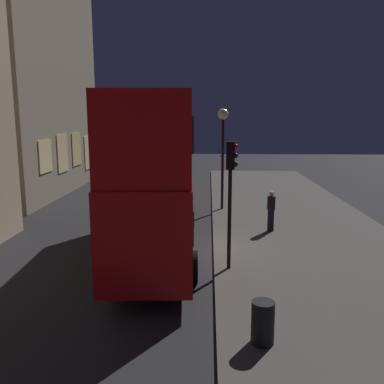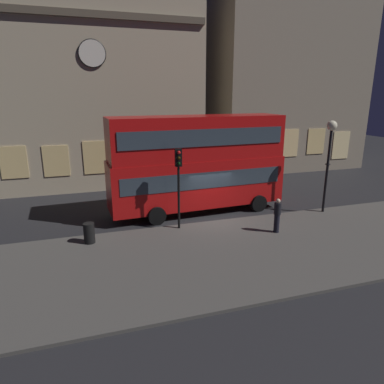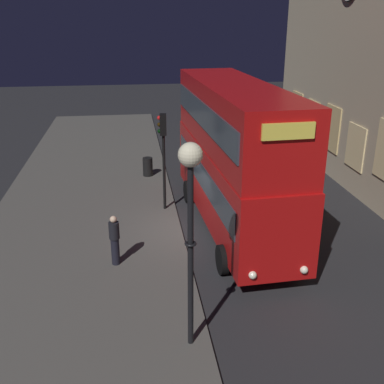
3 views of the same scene
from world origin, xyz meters
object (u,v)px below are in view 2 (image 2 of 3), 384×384
at_px(traffic_light_near_kerb, 179,172).
at_px(double_decker_bus, 197,160).
at_px(street_lamp, 330,143).
at_px(pedestrian, 277,215).
at_px(litter_bin, 89,233).

bearing_deg(traffic_light_near_kerb, double_decker_bus, 59.76).
relative_size(traffic_light_near_kerb, street_lamp, 0.78).
bearing_deg(pedestrian, street_lamp, 54.96).
height_order(traffic_light_near_kerb, pedestrian, traffic_light_near_kerb).
relative_size(traffic_light_near_kerb, litter_bin, 4.30).
distance_m(double_decker_bus, street_lamp, 7.37).
distance_m(street_lamp, litter_bin, 13.48).
bearing_deg(pedestrian, double_decker_bus, 150.80).
xyz_separation_m(traffic_light_near_kerb, street_lamp, (8.63, -0.03, 1.07)).
relative_size(traffic_light_near_kerb, pedestrian, 2.35).
distance_m(street_lamp, pedestrian, 5.57).
xyz_separation_m(traffic_light_near_kerb, litter_bin, (-4.38, -0.49, -2.43)).
relative_size(street_lamp, pedestrian, 3.02).
bearing_deg(pedestrian, traffic_light_near_kerb, -173.50).
xyz_separation_m(pedestrian, litter_bin, (-8.79, 1.46, -0.42)).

